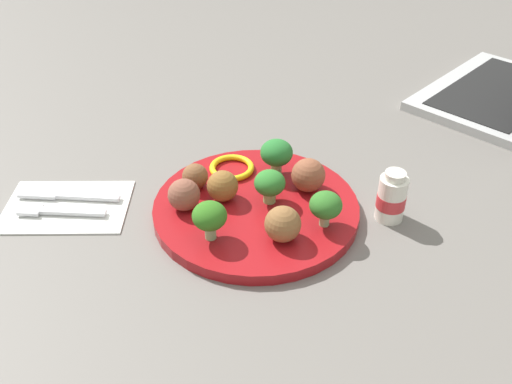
{
  "coord_description": "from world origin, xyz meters",
  "views": [
    {
      "loc": [
        -0.03,
        0.61,
        0.48
      ],
      "look_at": [
        0.0,
        0.0,
        0.04
      ],
      "focal_mm": 39.87,
      "sensor_mm": 36.0,
      "label": 1
    }
  ],
  "objects_px": {
    "plate": "(256,209)",
    "pepper_ring_front_right": "(232,168)",
    "meatball_back_left": "(283,224)",
    "meatball_front_left": "(195,176)",
    "broccoli_floret_back_left": "(210,217)",
    "knife": "(64,195)",
    "meatball_near_rim": "(308,175)",
    "yogurt_bottle": "(392,198)",
    "broccoli_floret_mid_right": "(270,184)",
    "meatball_front_right": "(184,195)",
    "meatball_far_rim": "(223,186)",
    "broccoli_floret_center": "(326,206)",
    "fork": "(57,211)",
    "napkin": "(67,206)",
    "broccoli_floret_back_right": "(277,153)"
  },
  "relations": [
    {
      "from": "meatball_front_right",
      "to": "meatball_near_rim",
      "type": "distance_m",
      "value": 0.17
    },
    {
      "from": "pepper_ring_front_right",
      "to": "broccoli_floret_center",
      "type": "bearing_deg",
      "value": 137.31
    },
    {
      "from": "meatball_back_left",
      "to": "meatball_near_rim",
      "type": "height_order",
      "value": "meatball_near_rim"
    },
    {
      "from": "broccoli_floret_back_left",
      "to": "knife",
      "type": "xyz_separation_m",
      "value": [
        0.22,
        -0.09,
        -0.04
      ]
    },
    {
      "from": "broccoli_floret_mid_right",
      "to": "meatball_near_rim",
      "type": "distance_m",
      "value": 0.06
    },
    {
      "from": "meatball_near_rim",
      "to": "yogurt_bottle",
      "type": "height_order",
      "value": "yogurt_bottle"
    },
    {
      "from": "plate",
      "to": "broccoli_floret_back_left",
      "type": "relative_size",
      "value": 5.37
    },
    {
      "from": "plate",
      "to": "knife",
      "type": "bearing_deg",
      "value": -3.69
    },
    {
      "from": "meatball_back_left",
      "to": "knife",
      "type": "relative_size",
      "value": 0.32
    },
    {
      "from": "meatball_front_right",
      "to": "fork",
      "type": "xyz_separation_m",
      "value": [
        0.18,
        0.01,
        -0.03
      ]
    },
    {
      "from": "plate",
      "to": "pepper_ring_front_right",
      "type": "distance_m",
      "value": 0.09
    },
    {
      "from": "broccoli_floret_back_left",
      "to": "pepper_ring_front_right",
      "type": "xyz_separation_m",
      "value": [
        -0.01,
        -0.15,
        -0.03
      ]
    },
    {
      "from": "meatball_front_right",
      "to": "knife",
      "type": "relative_size",
      "value": 0.3
    },
    {
      "from": "broccoli_floret_back_left",
      "to": "meatball_front_left",
      "type": "distance_m",
      "value": 0.11
    },
    {
      "from": "meatball_front_right",
      "to": "pepper_ring_front_right",
      "type": "height_order",
      "value": "meatball_front_right"
    },
    {
      "from": "meatball_near_rim",
      "to": "fork",
      "type": "height_order",
      "value": "meatball_near_rim"
    },
    {
      "from": "meatball_far_rim",
      "to": "knife",
      "type": "bearing_deg",
      "value": -1.99
    },
    {
      "from": "pepper_ring_front_right",
      "to": "fork",
      "type": "height_order",
      "value": "pepper_ring_front_right"
    },
    {
      "from": "broccoli_floret_back_right",
      "to": "meatball_front_right",
      "type": "distance_m",
      "value": 0.15
    },
    {
      "from": "meatball_far_rim",
      "to": "broccoli_floret_mid_right",
      "type": "bearing_deg",
      "value": 177.68
    },
    {
      "from": "meatball_front_right",
      "to": "meatball_far_rim",
      "type": "height_order",
      "value": "same"
    },
    {
      "from": "plate",
      "to": "meatball_near_rim",
      "type": "distance_m",
      "value": 0.09
    },
    {
      "from": "meatball_back_left",
      "to": "meatball_front_left",
      "type": "xyz_separation_m",
      "value": [
        0.12,
        -0.11,
        -0.0
      ]
    },
    {
      "from": "napkin",
      "to": "knife",
      "type": "xyz_separation_m",
      "value": [
        0.01,
        -0.02,
        0.0
      ]
    },
    {
      "from": "fork",
      "to": "yogurt_bottle",
      "type": "xyz_separation_m",
      "value": [
        -0.45,
        -0.02,
        0.03
      ]
    },
    {
      "from": "broccoli_floret_back_left",
      "to": "meatball_front_right",
      "type": "relative_size",
      "value": 1.2
    },
    {
      "from": "meatball_back_left",
      "to": "meatball_far_rim",
      "type": "relative_size",
      "value": 1.08
    },
    {
      "from": "meatball_near_rim",
      "to": "meatball_far_rim",
      "type": "xyz_separation_m",
      "value": [
        0.12,
        0.03,
        -0.0
      ]
    },
    {
      "from": "pepper_ring_front_right",
      "to": "yogurt_bottle",
      "type": "distance_m",
      "value": 0.24
    },
    {
      "from": "broccoli_floret_center",
      "to": "meatball_front_left",
      "type": "bearing_deg",
      "value": -22.88
    },
    {
      "from": "napkin",
      "to": "meatball_near_rim",
      "type": "bearing_deg",
      "value": -173.36
    },
    {
      "from": "meatball_far_rim",
      "to": "napkin",
      "type": "relative_size",
      "value": 0.25
    },
    {
      "from": "broccoli_floret_back_right",
      "to": "meatball_back_left",
      "type": "distance_m",
      "value": 0.15
    },
    {
      "from": "meatball_far_rim",
      "to": "yogurt_bottle",
      "type": "distance_m",
      "value": 0.23
    },
    {
      "from": "broccoli_floret_back_left",
      "to": "fork",
      "type": "bearing_deg",
      "value": -14.04
    },
    {
      "from": "broccoli_floret_center",
      "to": "meatball_front_left",
      "type": "xyz_separation_m",
      "value": [
        0.18,
        -0.07,
        -0.01
      ]
    },
    {
      "from": "meatball_far_rim",
      "to": "napkin",
      "type": "bearing_deg",
      "value": 2.71
    },
    {
      "from": "plate",
      "to": "meatball_front_left",
      "type": "distance_m",
      "value": 0.1
    },
    {
      "from": "broccoli_floret_center",
      "to": "meatball_back_left",
      "type": "height_order",
      "value": "broccoli_floret_center"
    },
    {
      "from": "meatball_back_left",
      "to": "meatball_front_right",
      "type": "xyz_separation_m",
      "value": [
        0.13,
        -0.06,
        -0.0
      ]
    },
    {
      "from": "meatball_back_left",
      "to": "knife",
      "type": "height_order",
      "value": "meatball_back_left"
    },
    {
      "from": "meatball_back_left",
      "to": "meatball_near_rim",
      "type": "relative_size",
      "value": 0.97
    },
    {
      "from": "broccoli_floret_mid_right",
      "to": "knife",
      "type": "height_order",
      "value": "broccoli_floret_mid_right"
    },
    {
      "from": "broccoli_floret_center",
      "to": "meatball_front_right",
      "type": "height_order",
      "value": "broccoli_floret_center"
    },
    {
      "from": "meatball_front_left",
      "to": "broccoli_floret_back_right",
      "type": "bearing_deg",
      "value": -160.48
    },
    {
      "from": "meatball_front_right",
      "to": "meatball_far_rim",
      "type": "xyz_separation_m",
      "value": [
        -0.05,
        -0.02,
        -0.0
      ]
    },
    {
      "from": "napkin",
      "to": "meatball_front_left",
      "type": "bearing_deg",
      "value": -168.52
    },
    {
      "from": "broccoli_floret_mid_right",
      "to": "meatball_near_rim",
      "type": "relative_size",
      "value": 1.0
    },
    {
      "from": "meatball_back_left",
      "to": "fork",
      "type": "distance_m",
      "value": 0.31
    },
    {
      "from": "broccoli_floret_back_left",
      "to": "meatball_near_rim",
      "type": "relative_size",
      "value": 1.1
    }
  ]
}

